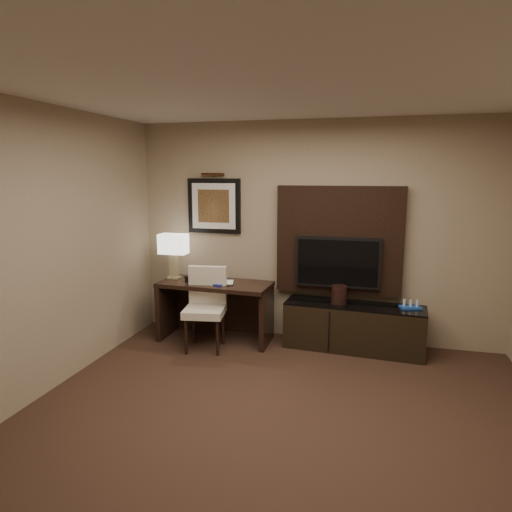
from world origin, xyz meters
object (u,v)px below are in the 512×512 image
(ice_bucket, at_px, (339,294))
(desk_chair, at_px, (205,310))
(desk, at_px, (215,311))
(table_lamp, at_px, (174,258))
(tv, at_px, (338,262))
(desk_phone, at_px, (194,278))
(credenza, at_px, (354,327))
(minibar_tray, at_px, (411,305))

(ice_bucket, bearing_deg, desk_chair, -163.74)
(desk, height_order, table_lamp, table_lamp)
(tv, distance_m, table_lamp, 2.06)
(desk_chair, bearing_deg, table_lamp, 134.76)
(table_lamp, relative_size, ice_bucket, 2.44)
(tv, relative_size, desk_phone, 5.51)
(credenza, distance_m, ice_bucket, 0.42)
(desk_phone, relative_size, ice_bucket, 0.86)
(desk, height_order, minibar_tray, desk)
(credenza, height_order, minibar_tray, minibar_tray)
(desk_chair, bearing_deg, tv, 12.60)
(desk, height_order, desk_chair, desk_chair)
(tv, xyz_separation_m, ice_bucket, (0.04, -0.13, -0.36))
(tv, relative_size, ice_bucket, 4.75)
(desk, relative_size, desk_phone, 7.59)
(desk, distance_m, tv, 1.63)
(credenza, bearing_deg, ice_bucket, -178.13)
(credenza, height_order, desk_chair, desk_chair)
(credenza, xyz_separation_m, minibar_tray, (0.62, 0.01, 0.32))
(desk, distance_m, desk_phone, 0.49)
(table_lamp, distance_m, desk_phone, 0.39)
(desk_chair, relative_size, minibar_tray, 4.06)
(credenza, bearing_deg, table_lamp, -175.72)
(tv, bearing_deg, desk_chair, -158.72)
(desk_chair, xyz_separation_m, desk_phone, (-0.26, 0.33, 0.31))
(desk, xyz_separation_m, minibar_tray, (2.31, 0.11, 0.23))
(tv, height_order, desk_phone, tv)
(table_lamp, distance_m, minibar_tray, 2.92)
(table_lamp, relative_size, minibar_tray, 2.19)
(credenza, relative_size, ice_bucket, 7.64)
(desk, bearing_deg, desk_chair, -89.10)
(desk_phone, bearing_deg, credenza, 5.22)
(minibar_tray, bearing_deg, credenza, -179.27)
(desk_phone, bearing_deg, tv, 10.18)
(tv, xyz_separation_m, table_lamp, (-2.05, -0.15, -0.02))
(ice_bucket, bearing_deg, table_lamp, -179.44)
(desk, xyz_separation_m, tv, (1.47, 0.24, 0.65))
(credenza, height_order, tv, tv)
(desk, relative_size, desk_chair, 1.44)
(desk, height_order, desk_phone, desk_phone)
(desk_chair, xyz_separation_m, table_lamp, (-0.57, 0.42, 0.52))
(desk_chair, bearing_deg, ice_bucket, 7.57)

